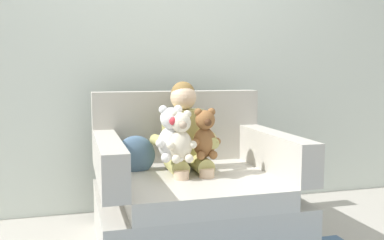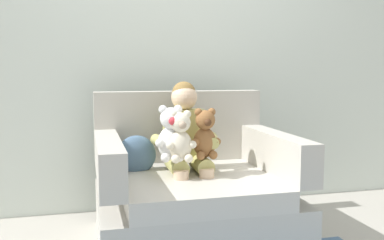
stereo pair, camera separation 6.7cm
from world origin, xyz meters
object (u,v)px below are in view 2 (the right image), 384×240
(plush_brown, at_px, (205,135))
(plush_white, at_px, (171,135))
(plush_cream, at_px, (180,138))
(throw_pillow, at_px, (136,155))
(seated_child, at_px, (187,139))
(armchair, at_px, (192,194))

(plush_brown, bearing_deg, plush_white, -156.87)
(plush_cream, relative_size, throw_pillow, 1.19)
(plush_brown, relative_size, plush_white, 0.93)
(seated_child, height_order, throw_pillow, seated_child)
(armchair, distance_m, plush_brown, 0.40)
(plush_cream, bearing_deg, plush_white, 118.53)
(plush_white, bearing_deg, seated_child, 62.43)
(seated_child, height_order, plush_brown, seated_child)
(armchair, distance_m, throw_pillow, 0.44)
(seated_child, bearing_deg, plush_white, -137.07)
(seated_child, height_order, plush_white, seated_child)
(plush_brown, height_order, plush_white, plush_white)
(plush_brown, xyz_separation_m, plush_white, (-0.22, -0.02, 0.01))
(plush_cream, xyz_separation_m, plush_white, (-0.05, 0.05, 0.01))
(seated_child, xyz_separation_m, plush_cream, (-0.08, -0.20, 0.04))
(armchair, height_order, seated_child, seated_child)
(seated_child, relative_size, plush_cream, 2.67)
(plush_cream, distance_m, plush_white, 0.07)
(plush_cream, height_order, plush_white, plush_white)
(seated_child, bearing_deg, throw_pillow, 156.32)
(seated_child, xyz_separation_m, plush_brown, (0.09, -0.13, 0.04))
(plush_brown, bearing_deg, throw_pillow, 168.29)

